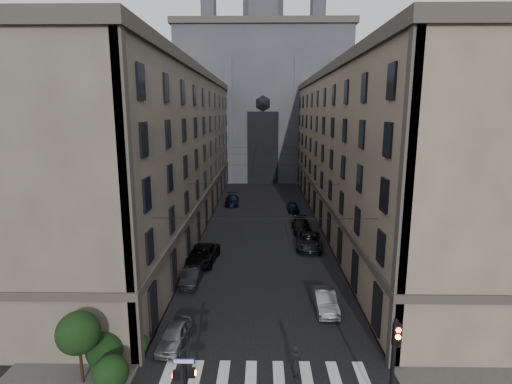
{
  "coord_description": "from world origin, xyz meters",
  "views": [
    {
      "loc": [
        -0.2,
        -13.8,
        13.97
      ],
      "look_at": [
        -0.59,
        13.3,
        8.5
      ],
      "focal_mm": 28.0,
      "sensor_mm": 36.0,
      "label": 1
    }
  ],
  "objects_px": {
    "gothic_tower": "(263,94)",
    "car_left_midfar": "(202,255)",
    "car_left_near": "(174,335)",
    "car_right_near": "(325,301)",
    "car_right_midfar": "(301,226)",
    "traffic_light_right": "(394,360)",
    "car_left_far": "(232,200)",
    "car_left_midnear": "(191,276)",
    "car_right_midnear": "(309,241)",
    "pedestrian": "(296,362)",
    "pedestrian_signal_left": "(185,384)",
    "car_right_far": "(293,207)"
  },
  "relations": [
    {
      "from": "car_right_near",
      "to": "car_right_midnear",
      "type": "bearing_deg",
      "value": 87.37
    },
    {
      "from": "gothic_tower",
      "to": "car_right_near",
      "type": "xyz_separation_m",
      "value": [
        4.35,
        -62.27,
        -17.11
      ]
    },
    {
      "from": "car_left_far",
      "to": "car_right_near",
      "type": "distance_m",
      "value": 34.05
    },
    {
      "from": "car_right_near",
      "to": "car_left_far",
      "type": "bearing_deg",
      "value": 104.39
    },
    {
      "from": "pedestrian_signal_left",
      "to": "pedestrian",
      "type": "bearing_deg",
      "value": 34.88
    },
    {
      "from": "traffic_light_right",
      "to": "car_left_far",
      "type": "relative_size",
      "value": 1.03
    },
    {
      "from": "pedestrian_signal_left",
      "to": "car_right_far",
      "type": "height_order",
      "value": "pedestrian_signal_left"
    },
    {
      "from": "gothic_tower",
      "to": "car_left_near",
      "type": "relative_size",
      "value": 15.14
    },
    {
      "from": "gothic_tower",
      "to": "car_left_near",
      "type": "height_order",
      "value": "gothic_tower"
    },
    {
      "from": "gothic_tower",
      "to": "pedestrian_signal_left",
      "type": "height_order",
      "value": "gothic_tower"
    },
    {
      "from": "car_left_midnear",
      "to": "car_right_far",
      "type": "bearing_deg",
      "value": 68.51
    },
    {
      "from": "car_left_midnear",
      "to": "car_right_far",
      "type": "xyz_separation_m",
      "value": [
        10.26,
        24.56,
        0.0
      ]
    },
    {
      "from": "traffic_light_right",
      "to": "car_right_near",
      "type": "xyz_separation_m",
      "value": [
        -1.25,
        10.76,
        -2.6
      ]
    },
    {
      "from": "car_left_far",
      "to": "car_right_midfar",
      "type": "distance_m",
      "value": 16.54
    },
    {
      "from": "traffic_light_right",
      "to": "car_right_midfar",
      "type": "xyz_separation_m",
      "value": [
        -1.09,
        29.86,
        -2.56
      ]
    },
    {
      "from": "car_left_midfar",
      "to": "car_right_far",
      "type": "height_order",
      "value": "car_left_midfar"
    },
    {
      "from": "car_left_midfar",
      "to": "car_right_midfar",
      "type": "xyz_separation_m",
      "value": [
        10.3,
        10.23,
        -0.05
      ]
    },
    {
      "from": "car_left_midnear",
      "to": "car_right_midnear",
      "type": "height_order",
      "value": "car_right_midnear"
    },
    {
      "from": "traffic_light_right",
      "to": "car_left_near",
      "type": "bearing_deg",
      "value": 150.65
    },
    {
      "from": "pedestrian",
      "to": "car_left_midnear",
      "type": "bearing_deg",
      "value": 17.7
    },
    {
      "from": "traffic_light_right",
      "to": "gothic_tower",
      "type": "bearing_deg",
      "value": 94.38
    },
    {
      "from": "car_left_midfar",
      "to": "car_right_far",
      "type": "bearing_deg",
      "value": 68.56
    },
    {
      "from": "pedestrian_signal_left",
      "to": "car_right_near",
      "type": "bearing_deg",
      "value": 54.87
    },
    {
      "from": "car_left_near",
      "to": "car_left_midfar",
      "type": "relative_size",
      "value": 0.69
    },
    {
      "from": "car_right_near",
      "to": "car_right_far",
      "type": "bearing_deg",
      "value": 89.08
    },
    {
      "from": "gothic_tower",
      "to": "car_left_midfar",
      "type": "relative_size",
      "value": 10.4
    },
    {
      "from": "gothic_tower",
      "to": "car_right_far",
      "type": "height_order",
      "value": "gothic_tower"
    },
    {
      "from": "car_right_midnear",
      "to": "car_right_midfar",
      "type": "height_order",
      "value": "car_right_midnear"
    },
    {
      "from": "gothic_tower",
      "to": "traffic_light_right",
      "type": "height_order",
      "value": "gothic_tower"
    },
    {
      "from": "car_right_near",
      "to": "car_right_midfar",
      "type": "relative_size",
      "value": 0.83
    },
    {
      "from": "car_left_near",
      "to": "car_left_far",
      "type": "relative_size",
      "value": 0.76
    },
    {
      "from": "gothic_tower",
      "to": "car_left_near",
      "type": "bearing_deg",
      "value": -94.69
    },
    {
      "from": "car_right_midnear",
      "to": "car_left_midfar",
      "type": "bearing_deg",
      "value": -152.73
    },
    {
      "from": "car_left_midfar",
      "to": "traffic_light_right",
      "type": "bearing_deg",
      "value": -54.52
    },
    {
      "from": "car_right_midnear",
      "to": "car_left_near",
      "type": "bearing_deg",
      "value": -115.12
    },
    {
      "from": "car_left_far",
      "to": "car_right_near",
      "type": "xyz_separation_m",
      "value": [
        9.07,
        -32.82,
        -0.05
      ]
    },
    {
      "from": "pedestrian_signal_left",
      "to": "car_left_midnear",
      "type": "xyz_separation_m",
      "value": [
        -2.45,
        15.43,
        -1.67
      ]
    },
    {
      "from": "car_right_midnear",
      "to": "pedestrian",
      "type": "relative_size",
      "value": 2.81
    },
    {
      "from": "car_left_midfar",
      "to": "pedestrian_signal_left",
      "type": "bearing_deg",
      "value": -78.17
    },
    {
      "from": "traffic_light_right",
      "to": "car_right_midnear",
      "type": "bearing_deg",
      "value": 92.1
    },
    {
      "from": "traffic_light_right",
      "to": "car_left_midnear",
      "type": "relative_size",
      "value": 1.32
    },
    {
      "from": "traffic_light_right",
      "to": "car_right_midfar",
      "type": "distance_m",
      "value": 29.99
    },
    {
      "from": "pedestrian_signal_left",
      "to": "car_right_far",
      "type": "distance_m",
      "value": 40.77
    },
    {
      "from": "car_left_midnear",
      "to": "car_right_near",
      "type": "xyz_separation_m",
      "value": [
        10.32,
        -4.24,
        0.04
      ]
    },
    {
      "from": "car_left_far",
      "to": "pedestrian",
      "type": "distance_m",
      "value": 40.91
    },
    {
      "from": "car_left_near",
      "to": "car_right_midnear",
      "type": "xyz_separation_m",
      "value": [
        10.2,
        17.76,
        0.12
      ]
    },
    {
      "from": "car_right_near",
      "to": "car_right_midfar",
      "type": "height_order",
      "value": "car_right_midfar"
    },
    {
      "from": "pedestrian_signal_left",
      "to": "car_right_midfar",
      "type": "bearing_deg",
      "value": 75.16
    },
    {
      "from": "car_left_midfar",
      "to": "car_right_near",
      "type": "height_order",
      "value": "car_left_midfar"
    },
    {
      "from": "pedestrian_signal_left",
      "to": "car_left_far",
      "type": "relative_size",
      "value": 0.79
    }
  ]
}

